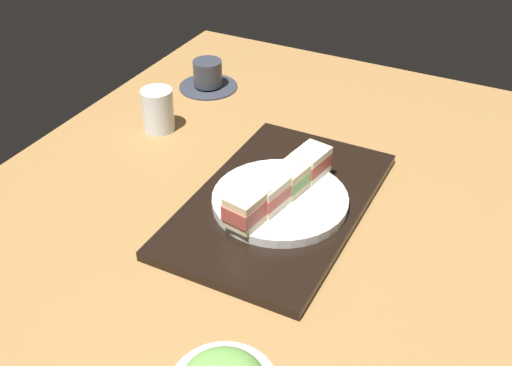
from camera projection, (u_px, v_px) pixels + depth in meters
ground_plane at (247, 222)px, 110.23cm from camera, size 140.00×100.00×3.00cm
serving_tray at (279, 203)px, 110.74cm from camera, size 45.93×28.08×1.80cm
sandwich_plate at (280, 200)px, 108.49cm from camera, size 23.54×23.54×1.65cm
sandwich_nearmost at (247, 208)px, 100.87cm from camera, size 7.82×6.16×5.42cm
sandwich_inner_near at (270, 192)px, 104.68cm from camera, size 7.81×6.17×5.12cm
sandwich_inner_far at (291, 178)px, 108.55cm from camera, size 7.46×6.17×4.61cm
sandwich_farmost at (311, 162)px, 112.17cm from camera, size 7.56×6.00×4.99cm
coffee_cup at (208, 77)px, 148.05cm from camera, size 13.82×13.82×6.76cm
drinking_glass at (158, 110)px, 130.99cm from camera, size 6.59×6.59×9.09cm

